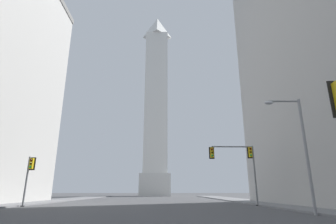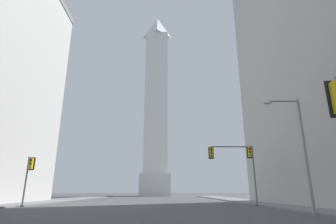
% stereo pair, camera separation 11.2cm
% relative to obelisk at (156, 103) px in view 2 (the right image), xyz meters
% --- Properties ---
extents(sidewalk_left, '(5.00, 97.76, 0.15)m').
position_rel_obelisk_xyz_m(sidewalk_left, '(-14.61, -52.14, -29.61)').
color(sidewalk_left, slate).
rests_on(sidewalk_left, ground_plane).
extents(sidewalk_right, '(5.00, 97.76, 0.15)m').
position_rel_obelisk_xyz_m(sidewalk_right, '(14.61, -52.14, -29.61)').
color(sidewalk_right, slate).
rests_on(sidewalk_right, ground_plane).
extents(obelisk, '(9.20, 9.20, 62.46)m').
position_rel_obelisk_xyz_m(obelisk, '(0.00, 0.00, 0.00)').
color(obelisk, silver).
rests_on(obelisk, ground_plane).
extents(traffic_light_mid_right, '(5.06, 0.51, 6.32)m').
position_rel_obelisk_xyz_m(traffic_light_mid_right, '(10.53, -53.67, -24.88)').
color(traffic_light_mid_right, slate).
rests_on(traffic_light_mid_right, ground_plane).
extents(traffic_light_mid_left, '(0.80, 0.52, 4.92)m').
position_rel_obelisk_xyz_m(traffic_light_mid_left, '(-11.62, -54.67, -26.44)').
color(traffic_light_mid_left, slate).
rests_on(traffic_light_mid_left, ground_plane).
extents(street_lamp, '(2.63, 0.36, 7.85)m').
position_rel_obelisk_xyz_m(street_lamp, '(11.51, -64.85, -24.87)').
color(street_lamp, gray).
rests_on(street_lamp, ground_plane).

